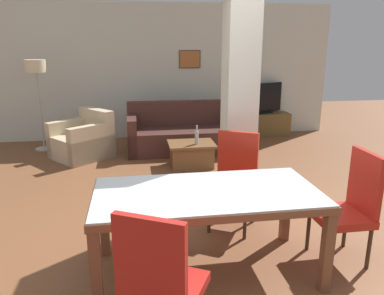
% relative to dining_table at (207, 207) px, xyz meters
% --- Properties ---
extents(ground_plane, '(18.00, 18.00, 0.00)m').
position_rel_dining_table_xyz_m(ground_plane, '(0.00, 0.00, -0.61)').
color(ground_plane, brown).
extents(back_wall, '(7.20, 0.09, 2.70)m').
position_rel_dining_table_xyz_m(back_wall, '(0.00, 4.97, 0.74)').
color(back_wall, silver).
rests_on(back_wall, ground_plane).
extents(divider_pillar, '(0.36, 0.37, 2.70)m').
position_rel_dining_table_xyz_m(divider_pillar, '(0.67, 1.44, 0.74)').
color(divider_pillar, silver).
rests_on(divider_pillar, ground_plane).
extents(dining_table, '(1.86, 0.92, 0.75)m').
position_rel_dining_table_xyz_m(dining_table, '(0.00, 0.00, 0.00)').
color(dining_table, brown).
rests_on(dining_table, ground_plane).
extents(dining_chair_far_right, '(0.63, 0.63, 1.02)m').
position_rel_dining_table_xyz_m(dining_chair_far_right, '(0.46, 0.81, -0.07)').
color(dining_chair_far_right, '#B22314').
rests_on(dining_chair_far_right, ground_plane).
extents(dining_chair_head_right, '(0.46, 0.46, 1.02)m').
position_rel_dining_table_xyz_m(dining_chair_head_right, '(1.30, 0.00, -0.07)').
color(dining_chair_head_right, red).
rests_on(dining_chair_head_right, ground_plane).
extents(dining_chair_near_left, '(0.62, 0.62, 1.02)m').
position_rel_dining_table_xyz_m(dining_chair_near_left, '(-0.46, -0.86, -0.07)').
color(dining_chair_near_left, '#AE1F19').
rests_on(dining_chair_near_left, ground_plane).
extents(sofa, '(2.05, 0.90, 0.87)m').
position_rel_dining_table_xyz_m(sofa, '(0.34, 3.83, -0.31)').
color(sofa, '#482822').
rests_on(sofa, ground_plane).
extents(armchair, '(1.17, 1.17, 0.81)m').
position_rel_dining_table_xyz_m(armchair, '(-1.45, 3.64, -0.32)').
color(armchair, beige).
rests_on(armchair, ground_plane).
extents(coffee_table, '(0.73, 0.57, 0.39)m').
position_rel_dining_table_xyz_m(coffee_table, '(0.32, 2.87, -0.41)').
color(coffee_table, brown).
rests_on(coffee_table, ground_plane).
extents(bottle, '(0.06, 0.06, 0.30)m').
position_rel_dining_table_xyz_m(bottle, '(0.39, 2.79, -0.11)').
color(bottle, '#B2B7BC').
rests_on(bottle, coffee_table).
extents(tv_stand, '(1.10, 0.40, 0.48)m').
position_rel_dining_table_xyz_m(tv_stand, '(2.15, 4.69, -0.37)').
color(tv_stand, brown).
rests_on(tv_stand, ground_plane).
extents(tv_screen, '(0.86, 0.38, 0.64)m').
position_rel_dining_table_xyz_m(tv_screen, '(2.15, 4.69, 0.18)').
color(tv_screen, black).
rests_on(tv_screen, tv_stand).
extents(floor_lamp, '(0.35, 0.35, 1.64)m').
position_rel_dining_table_xyz_m(floor_lamp, '(-2.25, 4.28, 0.78)').
color(floor_lamp, '#B7B7BC').
rests_on(floor_lamp, ground_plane).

